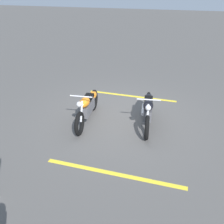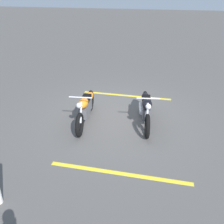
% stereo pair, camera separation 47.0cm
% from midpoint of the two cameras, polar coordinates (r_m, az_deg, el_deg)
% --- Properties ---
extents(ground_plane, '(60.00, 60.00, 0.00)m').
position_cam_midpoint_polar(ground_plane, '(8.18, 3.33, -1.06)').
color(ground_plane, '#514F4C').
extents(motorcycle_bright_foreground, '(2.23, 0.62, 1.04)m').
position_cam_midpoint_polar(motorcycle_bright_foreground, '(7.80, -3.60, 1.25)').
color(motorcycle_bright_foreground, black).
rests_on(motorcycle_bright_foreground, ground).
extents(motorcycle_dark_foreground, '(2.23, 0.63, 1.04)m').
position_cam_midpoint_polar(motorcycle_dark_foreground, '(7.71, 9.49, 0.57)').
color(motorcycle_dark_foreground, black).
rests_on(motorcycle_dark_foreground, ground).
extents(parking_stripe_near, '(0.27, 3.20, 0.01)m').
position_cam_midpoint_polar(parking_stripe_near, '(9.63, 5.72, 3.43)').
color(parking_stripe_near, yellow).
rests_on(parking_stripe_near, ground).
extents(parking_stripe_mid, '(0.27, 3.20, 0.01)m').
position_cam_midpoint_polar(parking_stripe_mid, '(5.98, 2.63, -13.21)').
color(parking_stripe_mid, yellow).
rests_on(parking_stripe_mid, ground).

